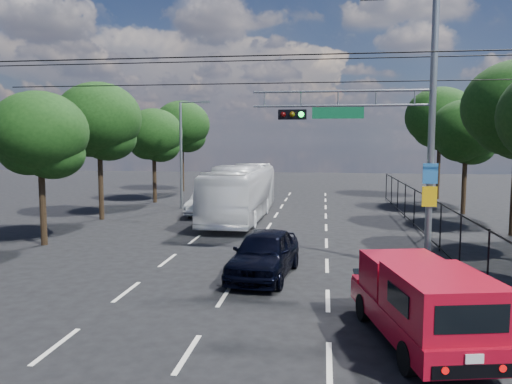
% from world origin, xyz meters
% --- Properties ---
extents(ground, '(120.00, 120.00, 0.00)m').
position_xyz_m(ground, '(0.00, 0.00, 0.00)').
color(ground, black).
rests_on(ground, ground).
extents(lane_markings, '(6.12, 38.00, 0.01)m').
position_xyz_m(lane_markings, '(-0.00, 14.00, 0.01)').
color(lane_markings, beige).
rests_on(lane_markings, ground).
extents(signal_mast, '(6.43, 0.39, 9.50)m').
position_xyz_m(signal_mast, '(5.28, 7.99, 5.24)').
color(signal_mast, slate).
rests_on(signal_mast, ground).
extents(streetlight_left, '(2.09, 0.22, 7.08)m').
position_xyz_m(streetlight_left, '(-6.33, 22.00, 3.94)').
color(streetlight_left, slate).
rests_on(streetlight_left, ground).
extents(utility_wires, '(22.00, 5.04, 0.74)m').
position_xyz_m(utility_wires, '(0.00, 8.83, 7.23)').
color(utility_wires, black).
rests_on(utility_wires, ground).
extents(fence_right, '(0.06, 34.03, 2.00)m').
position_xyz_m(fence_right, '(7.60, 12.17, 1.03)').
color(fence_right, black).
rests_on(fence_right, ground).
extents(tree_right_d, '(4.32, 4.32, 7.02)m').
position_xyz_m(tree_right_d, '(11.42, 22.02, 4.85)').
color(tree_right_d, black).
rests_on(tree_right_d, ground).
extents(tree_right_e, '(5.28, 5.28, 8.58)m').
position_xyz_m(tree_right_e, '(11.62, 30.02, 5.94)').
color(tree_right_e, black).
rests_on(tree_right_e, ground).
extents(tree_left_b, '(4.08, 4.08, 6.63)m').
position_xyz_m(tree_left_b, '(-9.18, 10.02, 4.58)').
color(tree_left_b, black).
rests_on(tree_left_b, ground).
extents(tree_left_c, '(4.80, 4.80, 7.80)m').
position_xyz_m(tree_left_c, '(-9.78, 17.02, 5.40)').
color(tree_left_c, black).
rests_on(tree_left_c, ground).
extents(tree_left_d, '(4.20, 4.20, 6.83)m').
position_xyz_m(tree_left_d, '(-9.38, 25.02, 4.72)').
color(tree_left_d, black).
rests_on(tree_left_d, ground).
extents(tree_left_e, '(4.92, 4.92, 7.99)m').
position_xyz_m(tree_left_e, '(-9.58, 33.02, 5.53)').
color(tree_left_e, black).
rests_on(tree_left_e, ground).
extents(red_pickup, '(2.79, 5.25, 1.86)m').
position_xyz_m(red_pickup, '(5.02, 1.18, 0.99)').
color(red_pickup, black).
rests_on(red_pickup, ground).
extents(navy_hatchback, '(2.36, 4.77, 1.56)m').
position_xyz_m(navy_hatchback, '(0.90, 6.29, 0.78)').
color(navy_hatchback, black).
rests_on(navy_hatchback, ground).
extents(white_bus, '(2.74, 11.22, 3.12)m').
position_xyz_m(white_bus, '(-1.87, 18.14, 1.56)').
color(white_bus, silver).
rests_on(white_bus, ground).
extents(white_van, '(1.77, 4.45, 1.44)m').
position_xyz_m(white_van, '(-4.26, 19.66, 0.72)').
color(white_van, silver).
rests_on(white_van, ground).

